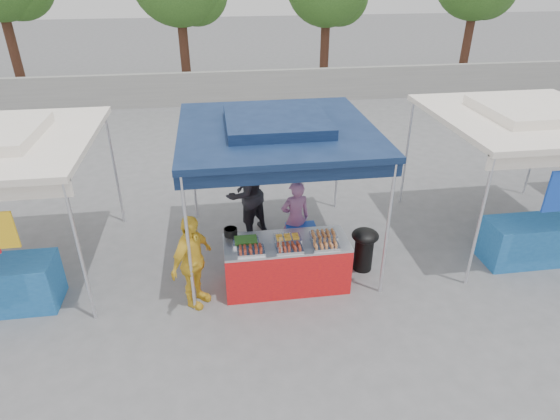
{
  "coord_description": "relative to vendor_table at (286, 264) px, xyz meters",
  "views": [
    {
      "loc": [
        -1.01,
        -6.32,
        4.85
      ],
      "look_at": [
        0.0,
        0.6,
        1.05
      ],
      "focal_mm": 30.0,
      "sensor_mm": 36.0,
      "label": 1
    }
  ],
  "objects": [
    {
      "name": "crate_left",
      "position": [
        -0.38,
        0.53,
        -0.27
      ],
      "size": [
        0.52,
        0.36,
        0.31
      ],
      "primitive_type": "cube",
      "color": "blue",
      "rests_on": "ground_plane"
    },
    {
      "name": "food_tray_br",
      "position": [
        0.62,
        0.05,
        0.46
      ],
      "size": [
        0.42,
        0.3,
        0.07
      ],
      "color": "white",
      "rests_on": "vendor_table"
    },
    {
      "name": "vendor_table",
      "position": [
        0.0,
        0.0,
        0.0
      ],
      "size": [
        2.0,
        0.8,
        0.85
      ],
      "color": "red",
      "rests_on": "ground_plane"
    },
    {
      "name": "food_tray_bl",
      "position": [
        -0.64,
        0.05,
        0.46
      ],
      "size": [
        0.42,
        0.3,
        0.07
      ],
      "color": "white",
      "rests_on": "vendor_table"
    },
    {
      "name": "wok_burner",
      "position": [
        1.4,
        0.27,
        0.04
      ],
      "size": [
        0.47,
        0.47,
        0.79
      ],
      "rotation": [
        0.0,
        0.0,
        0.09
      ],
      "color": "black",
      "rests_on": "ground_plane"
    },
    {
      "name": "back_wall",
      "position": [
        0.0,
        11.1,
        0.17
      ],
      "size": [
        40.0,
        0.25,
        1.2
      ],
      "primitive_type": "cube",
      "color": "gray",
      "rests_on": "ground_plane"
    },
    {
      "name": "customer_person",
      "position": [
        -1.48,
        -0.26,
        0.36
      ],
      "size": [
        0.84,
        0.97,
        1.56
      ],
      "primitive_type": "imported",
      "rotation": [
        0.0,
        0.0,
        0.96
      ],
      "color": "yellow",
      "rests_on": "ground_plane"
    },
    {
      "name": "crate_stacked",
      "position": [
        0.39,
        0.78,
        0.06
      ],
      "size": [
        0.53,
        0.37,
        0.32
      ],
      "primitive_type": "cube",
      "color": "blue",
      "rests_on": "crate_right"
    },
    {
      "name": "food_tray_fl",
      "position": [
        -0.59,
        -0.22,
        0.46
      ],
      "size": [
        0.42,
        0.3,
        0.07
      ],
      "color": "white",
      "rests_on": "vendor_table"
    },
    {
      "name": "ground_plane",
      "position": [
        0.0,
        0.1,
        -0.43
      ],
      "size": [
        80.0,
        80.0,
        0.0
      ],
      "primitive_type": "plane",
      "color": "slate"
    },
    {
      "name": "main_canopy",
      "position": [
        0.0,
        1.07,
        1.94
      ],
      "size": [
        3.2,
        3.2,
        2.57
      ],
      "color": "silver",
      "rests_on": "ground_plane"
    },
    {
      "name": "vendor_woman",
      "position": [
        0.31,
        0.92,
        0.31
      ],
      "size": [
        0.58,
        0.42,
        1.46
      ],
      "primitive_type": "imported",
      "rotation": [
        0.0,
        0.0,
        3.28
      ],
      "color": "#A16697",
      "rests_on": "ground_plane"
    },
    {
      "name": "crate_right",
      "position": [
        0.39,
        0.78,
        -0.26
      ],
      "size": [
        0.55,
        0.38,
        0.33
      ],
      "primitive_type": "cube",
      "color": "blue",
      "rests_on": "ground_plane"
    },
    {
      "name": "food_tray_fr",
      "position": [
        0.58,
        -0.24,
        0.46
      ],
      "size": [
        0.42,
        0.3,
        0.07
      ],
      "color": "white",
      "rests_on": "vendor_table"
    },
    {
      "name": "neighbor_stall_right",
      "position": [
        4.5,
        0.67,
        1.18
      ],
      "size": [
        3.2,
        3.2,
        2.57
      ],
      "color": "silver",
      "rests_on": "ground_plane"
    },
    {
      "name": "helper_man",
      "position": [
        -0.51,
        1.71,
        0.49
      ],
      "size": [
        1.13,
        1.1,
        1.83
      ],
      "primitive_type": "imported",
      "rotation": [
        0.0,
        0.0,
        3.83
      ],
      "color": "#232329",
      "rests_on": "ground_plane"
    },
    {
      "name": "cooking_pot",
      "position": [
        -0.87,
        0.32,
        0.49
      ],
      "size": [
        0.22,
        0.22,
        0.13
      ],
      "primitive_type": "cylinder",
      "color": "black",
      "rests_on": "vendor_table"
    },
    {
      "name": "skewer_cup",
      "position": [
        -0.14,
        -0.28,
        0.47
      ],
      "size": [
        0.07,
        0.07,
        0.09
      ],
      "primitive_type": "cylinder",
      "color": "silver",
      "rests_on": "vendor_table"
    },
    {
      "name": "food_tray_fm",
      "position": [
        0.0,
        -0.24,
        0.46
      ],
      "size": [
        0.42,
        0.3,
        0.07
      ],
      "color": "white",
      "rests_on": "vendor_table"
    },
    {
      "name": "food_tray_bm",
      "position": [
        0.03,
        0.06,
        0.46
      ],
      "size": [
        0.42,
        0.3,
        0.07
      ],
      "color": "white",
      "rests_on": "vendor_table"
    }
  ]
}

